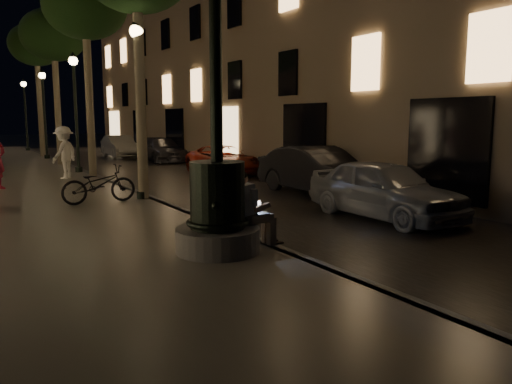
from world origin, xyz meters
TOP-DOWN VIEW (x-y plane):
  - ground at (0.00, 15.00)m, footprint 120.00×120.00m
  - cobble_lane at (3.00, 15.00)m, footprint 6.00×45.00m
  - curb_strip at (0.00, 15.00)m, footprint 0.25×45.00m
  - building_right at (10.00, 18.00)m, footprint 8.00×36.00m
  - fountain_lamppost at (-1.00, 2.00)m, footprint 1.40×1.40m
  - seated_man_laptop at (-0.39, 2.00)m, footprint 0.96×0.33m
  - tree_second at (-0.20, 14.00)m, footprint 3.00×3.00m
  - tree_third at (-0.30, 20.00)m, footprint 3.00×3.00m
  - tree_far at (-0.22, 26.00)m, footprint 3.00×3.00m
  - lamp_curb_a at (-0.30, 8.00)m, footprint 0.36×0.36m
  - lamp_curb_b at (-0.30, 16.00)m, footprint 0.36×0.36m
  - lamp_curb_c at (-0.30, 24.00)m, footprint 0.36×0.36m
  - lamp_curb_d at (-0.30, 32.00)m, footprint 0.36×0.36m
  - car_front at (4.10, 3.29)m, footprint 1.70×4.20m
  - car_second at (5.20, 7.18)m, footprint 1.86×4.67m
  - car_third at (5.20, 13.78)m, footprint 2.33×4.53m
  - car_rear at (5.20, 21.08)m, footprint 2.05×4.61m
  - car_fifth at (4.00, 25.01)m, footprint 1.57×4.14m
  - pedestrian_white at (-1.20, 13.96)m, footprint 1.37×1.37m
  - bicycle at (-1.48, 7.87)m, footprint 1.90×0.68m

SIDE VIEW (x-z plane):
  - ground at x=0.00m, z-range 0.00..0.00m
  - cobble_lane at x=3.00m, z-range 0.00..0.02m
  - curb_strip at x=0.00m, z-range 0.00..0.20m
  - car_third at x=5.20m, z-range 0.00..1.22m
  - car_rear at x=5.20m, z-range 0.00..1.32m
  - car_fifth at x=4.00m, z-range 0.00..1.35m
  - bicycle at x=-1.48m, z-range 0.20..1.19m
  - car_front at x=4.10m, z-range 0.00..1.43m
  - car_second at x=5.20m, z-range 0.00..1.51m
  - seated_man_laptop at x=-0.39m, z-range 0.24..1.57m
  - pedestrian_white at x=-1.20m, z-range 0.20..2.10m
  - fountain_lamppost at x=-1.00m, z-range -1.39..3.81m
  - lamp_curb_a at x=-0.30m, z-range 0.83..5.64m
  - lamp_curb_b at x=-0.30m, z-range 0.83..5.64m
  - lamp_curb_c at x=-0.30m, z-range 0.83..5.64m
  - lamp_curb_d at x=-0.30m, z-range 0.83..5.64m
  - tree_third at x=-0.30m, z-range 2.54..9.74m
  - tree_second at x=-0.20m, z-range 2.63..10.03m
  - tree_far at x=-0.22m, z-range 2.68..10.18m
  - building_right at x=10.00m, z-range 0.00..15.00m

